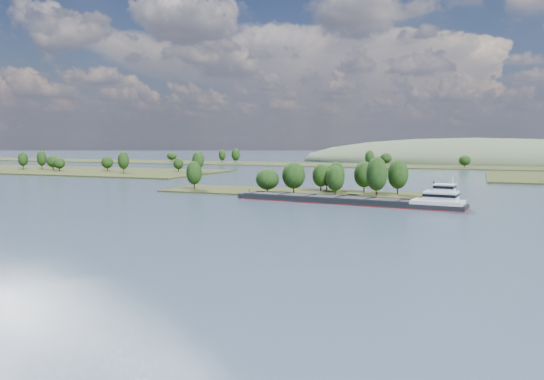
% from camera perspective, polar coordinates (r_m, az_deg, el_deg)
% --- Properties ---
extents(ground, '(1800.00, 1800.00, 0.00)m').
position_cam_1_polar(ground, '(146.54, -5.76, -2.52)').
color(ground, '#314355').
rests_on(ground, ground).
extents(tree_island, '(100.00, 30.51, 15.08)m').
position_cam_1_polar(tree_island, '(197.66, 4.14, 0.78)').
color(tree_island, '#2A3216').
rests_on(tree_island, ground).
extents(left_bank, '(300.00, 80.00, 14.20)m').
position_cam_1_polar(left_bank, '(400.13, -26.21, 2.11)').
color(left_bank, '#2A3216').
rests_on(left_bank, ground).
extents(back_shoreline, '(900.00, 60.00, 14.97)m').
position_cam_1_polar(back_shoreline, '(413.39, 13.39, 2.57)').
color(back_shoreline, '#2A3216').
rests_on(back_shoreline, ground).
extents(hill_west, '(320.00, 160.00, 44.00)m').
position_cam_1_polar(hill_west, '(509.48, 20.72, 2.80)').
color(hill_west, '#44553A').
rests_on(hill_west, ground).
extents(cargo_barge, '(75.34, 17.95, 10.12)m').
position_cam_1_polar(cargo_barge, '(168.72, 9.47, -1.08)').
color(cargo_barge, black).
rests_on(cargo_barge, ground).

